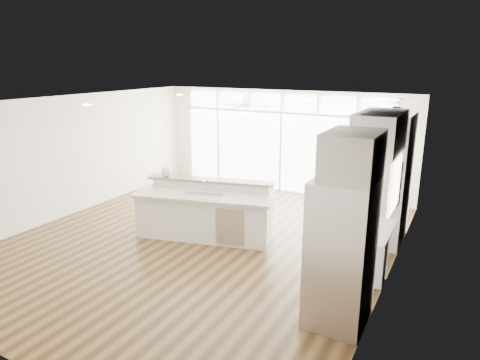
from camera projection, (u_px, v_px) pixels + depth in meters
The scene contains 23 objects.
floor at pixel (201, 241), 8.42m from camera, with size 7.00×8.00×0.02m, color #402A13.
ceiling at pixel (197, 102), 7.70m from camera, with size 7.00×8.00×0.02m, color white.
wall_back at pixel (282, 141), 11.45m from camera, with size 7.00×0.04×2.70m, color white.
wall_left at pixel (70, 156), 9.66m from camera, with size 0.04×8.00×2.70m, color white.
wall_right at pixel (393, 203), 6.45m from camera, with size 0.04×8.00×2.70m, color white.
glass_wall at pixel (281, 153), 11.48m from camera, with size 5.80×0.06×2.08m, color white.
transom_row at pixel (282, 103), 11.12m from camera, with size 5.90×0.06×0.40m, color white.
desk_window at pixel (395, 185), 6.67m from camera, with size 0.04×0.85×0.85m, color silver.
ceiling_fan at pixel (245, 101), 10.36m from camera, with size 1.16×1.16×0.32m, color white.
recessed_lights at pixel (203, 102), 7.87m from camera, with size 3.40×3.00×0.02m, color #EFE3CB.
oven_cabinet at pixel (390, 179), 8.15m from camera, with size 0.64×1.20×2.50m, color white.
desk_nook at pixel (367, 249), 7.13m from camera, with size 0.72×1.30×0.76m, color white.
upper_cabinets at pixel (380, 133), 6.59m from camera, with size 0.64×1.30×0.64m, color white.
refrigerator at pixel (341, 253), 5.58m from camera, with size 0.76×0.90×2.00m, color #BAB9BF.
fridge_cabinet at pixel (353, 156), 5.20m from camera, with size 0.64×0.90×0.60m, color white.
framed_photos at pixel (400, 184), 7.23m from camera, with size 0.06×0.22×0.80m, color black.
kitchen_island at pixel (204, 212), 8.43m from camera, with size 2.77×1.04×1.10m, color white.
rug at pixel (344, 253), 7.85m from camera, with size 0.88×0.64×0.01m, color #362311.
office_chair at pixel (360, 238), 7.21m from camera, with size 0.56×0.51×1.07m, color black.
fishbowl at pixel (166, 171), 8.86m from camera, with size 0.22×0.22×0.22m, color silver.
monitor at pixel (365, 215), 7.01m from camera, with size 0.09×0.52×0.44m, color black.
keyboard at pixel (354, 225), 7.14m from camera, with size 0.13×0.34×0.02m, color white.
potted_plant at pixel (397, 107), 7.79m from camera, with size 0.25×0.27×0.21m, color #315A26.
Camera 1 is at (4.39, -6.48, 3.40)m, focal length 32.00 mm.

